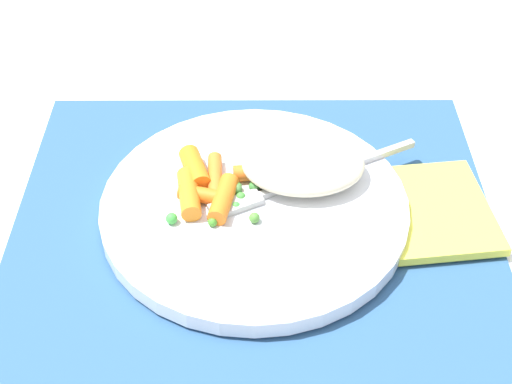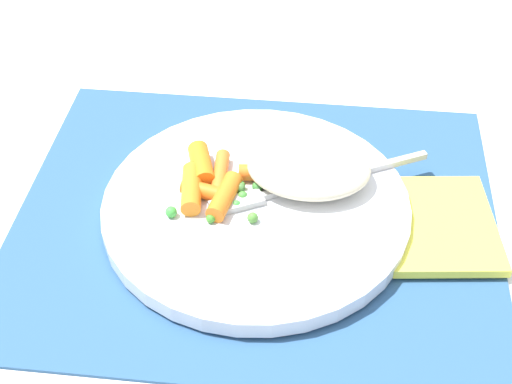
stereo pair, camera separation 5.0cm
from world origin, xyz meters
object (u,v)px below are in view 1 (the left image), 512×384
object	(u,v)px
fork	(297,184)
napkin	(436,210)
plate	(256,207)
carrot_portion	(211,185)
rice_mound	(305,164)

from	to	relation	value
fork	napkin	world-z (taller)	fork
plate	carrot_portion	size ratio (longest dim) A/B	3.00
fork	carrot_portion	bearing A→B (deg)	5.39
rice_mound	napkin	size ratio (longest dim) A/B	0.95
plate	fork	world-z (taller)	fork
carrot_portion	fork	xyz separation A→B (m)	(-0.07, -0.01, -0.00)
fork	napkin	distance (m)	0.12
rice_mound	carrot_portion	bearing A→B (deg)	13.69
rice_mound	carrot_portion	xyz separation A→B (m)	(0.08, 0.02, -0.01)
plate	carrot_portion	xyz separation A→B (m)	(0.04, -0.01, 0.02)
napkin	plate	bearing A→B (deg)	-0.04
plate	carrot_portion	world-z (taller)	carrot_portion
plate	carrot_portion	bearing A→B (deg)	-16.37
plate	rice_mound	xyz separation A→B (m)	(-0.04, -0.03, 0.02)
rice_mound	napkin	xyz separation A→B (m)	(-0.11, 0.03, -0.03)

